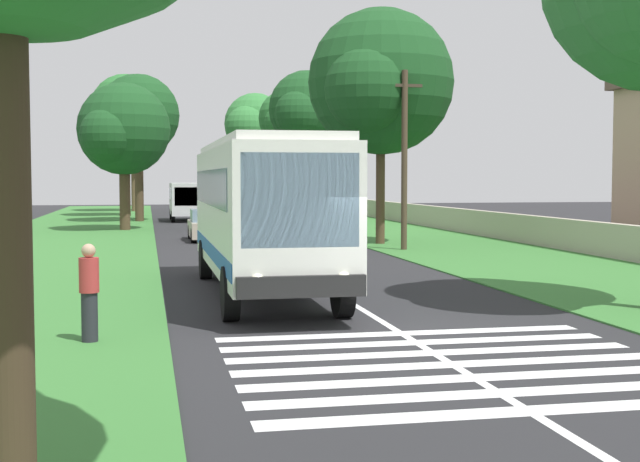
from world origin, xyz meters
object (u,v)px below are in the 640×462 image
at_px(roadside_tree_left_3, 124,112).
at_px(utility_pole, 404,157).
at_px(roadside_tree_left_4, 136,118).
at_px(roadside_tree_right_1, 377,86).
at_px(trailing_car_0, 209,226).
at_px(roadside_tree_left_2, 122,132).
at_px(trailing_minibus_0, 186,198).
at_px(roadside_tree_right_3, 253,126).
at_px(pedestrian, 89,291).
at_px(roadside_tree_right_4, 305,112).
at_px(roadside_tree_left_0, 131,117).
at_px(coach_bus, 261,207).
at_px(trailing_car_1, 257,216).
at_px(roadside_tree_right_0, 285,120).

relative_size(roadside_tree_left_3, utility_pole, 1.50).
bearing_deg(roadside_tree_left_3, utility_pole, -161.00).
relative_size(roadside_tree_left_4, roadside_tree_right_1, 0.96).
bearing_deg(trailing_car_0, roadside_tree_left_2, 25.33).
height_order(trailing_minibus_0, roadside_tree_right_3, roadside_tree_right_3).
distance_m(utility_pole, pedestrian, 20.76).
xyz_separation_m(roadside_tree_left_3, roadside_tree_left_4, (-8.20, -0.92, -1.00)).
bearing_deg(trailing_car_0, trailing_minibus_0, 0.55).
xyz_separation_m(roadside_tree_left_3, roadside_tree_right_4, (-8.24, -12.12, -0.46)).
bearing_deg(roadside_tree_right_1, pedestrian, 152.72).
bearing_deg(utility_pole, roadside_tree_left_4, 22.77).
xyz_separation_m(trailing_minibus_0, roadside_tree_left_0, (17.09, 3.80, 6.53)).
relative_size(coach_bus, roadside_tree_right_4, 1.11).
relative_size(roadside_tree_left_0, roadside_tree_left_2, 1.38).
distance_m(trailing_car_0, roadside_tree_left_4, 19.38).
bearing_deg(roadside_tree_right_4, trailing_car_1, 152.49).
xyz_separation_m(trailing_minibus_0, roadside_tree_left_2, (-10.05, 3.88, 3.82)).
bearing_deg(roadside_tree_left_4, roadside_tree_right_1, -154.68).
bearing_deg(roadside_tree_right_0, roadside_tree_right_4, 178.97).
bearing_deg(roadside_tree_left_4, pedestrian, 179.53).
height_order(roadside_tree_right_1, pedestrian, roadside_tree_right_1).
bearing_deg(trailing_minibus_0, roadside_tree_left_4, 99.95).
height_order(roadside_tree_left_3, roadside_tree_right_4, roadside_tree_left_3).
height_order(trailing_car_0, roadside_tree_left_4, roadside_tree_left_4).
xyz_separation_m(trailing_car_0, roadside_tree_left_0, (35.73, 3.98, 7.41)).
distance_m(roadside_tree_right_4, utility_pole, 25.40).
bearing_deg(trailing_car_1, utility_pole, -167.55).
bearing_deg(roadside_tree_right_0, roadside_tree_left_4, 130.14).
bearing_deg(roadside_tree_right_1, roadside_tree_left_4, 25.32).
distance_m(coach_bus, roadside_tree_left_4, 37.24).
distance_m(trailing_car_1, utility_pole, 17.46).
relative_size(trailing_car_0, pedestrian, 2.54).
bearing_deg(roadside_tree_right_3, trailing_car_1, 173.46).
xyz_separation_m(roadside_tree_left_0, utility_pole, (-42.83, -11.13, -4.39)).
xyz_separation_m(roadside_tree_left_4, roadside_tree_right_3, (19.47, -10.05, 0.73)).
xyz_separation_m(trailing_car_0, roadside_tree_left_2, (8.58, 4.06, 4.70)).
xyz_separation_m(roadside_tree_left_0, roadside_tree_left_4, (-17.66, -0.56, -1.29)).
relative_size(coach_bus, roadside_tree_right_0, 1.15).
relative_size(roadside_tree_right_1, roadside_tree_right_3, 0.96).
height_order(trailing_car_0, roadside_tree_left_0, roadside_tree_left_0).
relative_size(trailing_minibus_0, roadside_tree_left_4, 0.63).
height_order(coach_bus, roadside_tree_left_4, roadside_tree_left_4).
relative_size(coach_bus, roadside_tree_right_3, 1.07).
bearing_deg(trailing_car_1, roadside_tree_left_2, 98.33).
xyz_separation_m(roadside_tree_right_4, utility_pole, (-25.13, 0.64, -3.64)).
bearing_deg(roadside_tree_right_4, trailing_minibus_0, 85.59).
xyz_separation_m(trailing_car_1, roadside_tree_left_4, (8.38, 6.86, 6.12)).
xyz_separation_m(roadside_tree_left_0, pedestrian, (-60.27, -0.21, -7.17)).
height_order(trailing_minibus_0, roadside_tree_left_2, roadside_tree_left_2).
bearing_deg(trailing_minibus_0, roadside_tree_right_4, -94.41).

